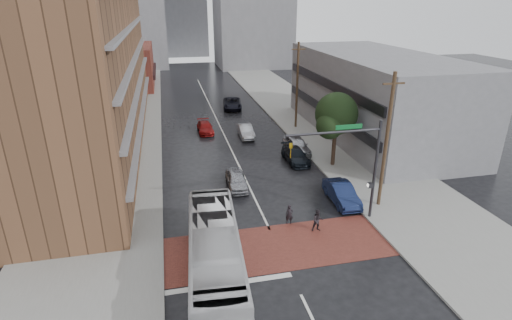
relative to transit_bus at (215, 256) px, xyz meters
name	(u,v)px	position (x,y,z in m)	size (l,w,h in m)	color
ground	(280,251)	(4.19, 1.81, -1.60)	(160.00, 160.00, 0.00)	black
crosswalk	(278,247)	(4.19, 2.31, -1.59)	(14.00, 5.00, 0.02)	brown
sidewalk_west	(120,137)	(-7.31, 26.81, -1.52)	(9.00, 90.00, 0.15)	gray
sidewalk_east	(314,123)	(15.69, 26.81, -1.52)	(9.00, 90.00, 0.15)	gray
apartment_block	(74,4)	(-9.81, 25.81, 12.40)	(10.00, 44.00, 28.00)	brown
storefront_west	(129,66)	(-7.81, 55.81, 1.90)	(8.00, 16.00, 7.00)	brown
building_east	(374,95)	(20.69, 21.81, 2.90)	(11.00, 26.00, 9.00)	gray
distant_tower_center	(183,9)	(4.19, 96.81, 10.40)	(12.00, 10.00, 24.00)	gray
street_tree	(336,116)	(12.70, 13.84, 3.14)	(4.20, 4.10, 6.90)	#332319
signal_mast	(357,158)	(10.03, 4.31, 3.14)	(6.50, 0.30, 7.20)	#2D2D33
utility_pole_near	(386,141)	(12.99, 5.81, 3.54)	(1.60, 0.26, 10.00)	#473321
utility_pole_far	(297,85)	(12.99, 25.81, 3.54)	(1.60, 0.26, 10.00)	#473321
transit_bus	(215,256)	(0.00, 0.00, 0.00)	(2.68, 11.46, 3.19)	#BBBBBE
pedestrian_a	(289,215)	(5.69, 4.81, -0.88)	(0.52, 0.34, 1.44)	black
pedestrian_b	(318,220)	(7.26, 3.52, -0.80)	(0.77, 0.60, 1.59)	black
car_travel_a	(237,180)	(3.18, 11.26, -0.91)	(1.61, 4.01, 1.37)	#929399
car_travel_b	(246,131)	(6.45, 23.76, -0.91)	(1.45, 4.14, 1.37)	#ADAFB5
car_travel_c	(205,128)	(2.19, 26.40, -1.00)	(1.68, 4.14, 1.20)	maroon
suv_travel	(232,103)	(7.09, 36.57, -0.85)	(2.48, 5.37, 1.49)	black
car_parked_near	(342,193)	(10.49, 6.95, -0.85)	(1.58, 4.52, 1.49)	#121D42
car_parked_mid	(295,155)	(9.61, 15.52, -0.94)	(1.85, 4.55, 1.32)	black
car_parked_far	(297,145)	(10.49, 17.81, -0.79)	(1.90, 4.72, 1.61)	#A1A3A9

